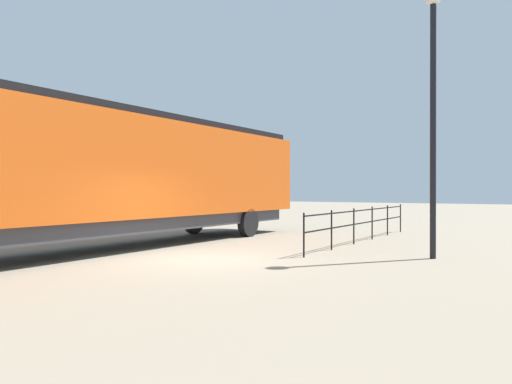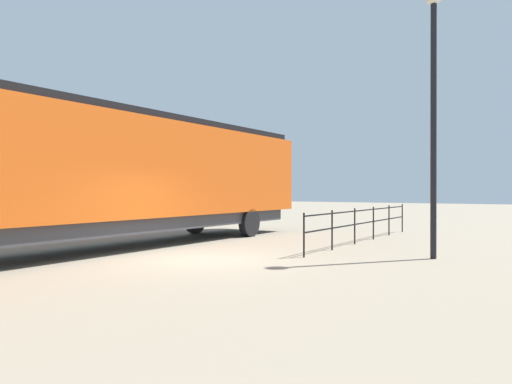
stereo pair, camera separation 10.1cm
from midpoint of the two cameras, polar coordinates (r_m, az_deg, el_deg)
name	(u,v)px [view 2 (the right image)]	position (r m, az deg, el deg)	size (l,w,h in m)	color
ground_plane	(201,260)	(13.29, -6.20, -7.76)	(120.00, 120.00, 0.00)	gray
locomotive	(125,173)	(16.36, -14.78, 2.18)	(3.06, 18.21, 4.31)	#D15114
lamp_post	(434,74)	(14.42, 20.03, 12.74)	(0.50, 0.50, 7.33)	black
platform_fence	(364,220)	(18.05, 12.58, -3.12)	(0.05, 9.69, 1.23)	black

